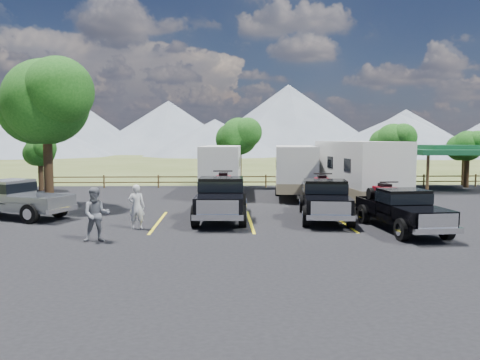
{
  "coord_description": "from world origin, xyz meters",
  "views": [
    {
      "loc": [
        -3.16,
        -16.21,
        3.64
      ],
      "look_at": [
        -2.34,
        7.08,
        1.6
      ],
      "focal_mm": 35.0,
      "sensor_mm": 36.0,
      "label": 1
    }
  ],
  "objects_px": {
    "rig_center": "(325,198)",
    "trailer_right": "(358,172)",
    "trailer_left": "(222,169)",
    "rig_left": "(222,196)",
    "person_a": "(137,207)",
    "pavilion": "(447,151)",
    "rig_right": "(400,208)",
    "person_b": "(96,215)",
    "pickup_silver": "(12,198)",
    "trailer_center": "(295,170)",
    "tree_big_nw": "(45,102)"
  },
  "relations": [
    {
      "from": "trailer_right",
      "to": "person_a",
      "type": "relative_size",
      "value": 5.59
    },
    {
      "from": "person_b",
      "to": "pavilion",
      "type": "bearing_deg",
      "value": 26.32
    },
    {
      "from": "rig_center",
      "to": "trailer_right",
      "type": "bearing_deg",
      "value": 64.57
    },
    {
      "from": "rig_center",
      "to": "rig_right",
      "type": "bearing_deg",
      "value": -40.9
    },
    {
      "from": "rig_left",
      "to": "person_a",
      "type": "relative_size",
      "value": 3.57
    },
    {
      "from": "rig_center",
      "to": "trailer_left",
      "type": "bearing_deg",
      "value": 124.13
    },
    {
      "from": "trailer_right",
      "to": "person_a",
      "type": "height_order",
      "value": "trailer_right"
    },
    {
      "from": "trailer_center",
      "to": "trailer_right",
      "type": "height_order",
      "value": "trailer_right"
    },
    {
      "from": "rig_left",
      "to": "pavilion",
      "type": "bearing_deg",
      "value": 39.43
    },
    {
      "from": "rig_left",
      "to": "person_a",
      "type": "distance_m",
      "value": 4.14
    },
    {
      "from": "pavilion",
      "to": "person_a",
      "type": "distance_m",
      "value": 24.5
    },
    {
      "from": "person_a",
      "to": "rig_center",
      "type": "bearing_deg",
      "value": -164.08
    },
    {
      "from": "trailer_right",
      "to": "pickup_silver",
      "type": "relative_size",
      "value": 1.64
    },
    {
      "from": "tree_big_nw",
      "to": "trailer_right",
      "type": "relative_size",
      "value": 0.78
    },
    {
      "from": "rig_left",
      "to": "person_b",
      "type": "relative_size",
      "value": 3.35
    },
    {
      "from": "rig_left",
      "to": "trailer_right",
      "type": "relative_size",
      "value": 0.64
    },
    {
      "from": "person_a",
      "to": "person_b",
      "type": "height_order",
      "value": "person_b"
    },
    {
      "from": "trailer_left",
      "to": "rig_left",
      "type": "bearing_deg",
      "value": -86.68
    },
    {
      "from": "rig_center",
      "to": "rig_right",
      "type": "relative_size",
      "value": 1.09
    },
    {
      "from": "rig_left",
      "to": "trailer_center",
      "type": "distance_m",
      "value": 9.3
    },
    {
      "from": "rig_center",
      "to": "trailer_left",
      "type": "distance_m",
      "value": 10.52
    },
    {
      "from": "rig_center",
      "to": "pickup_silver",
      "type": "height_order",
      "value": "rig_center"
    },
    {
      "from": "pavilion",
      "to": "rig_right",
      "type": "distance_m",
      "value": 17.79
    },
    {
      "from": "rig_center",
      "to": "trailer_left",
      "type": "height_order",
      "value": "trailer_left"
    },
    {
      "from": "tree_big_nw",
      "to": "rig_center",
      "type": "distance_m",
      "value": 15.34
    },
    {
      "from": "tree_big_nw",
      "to": "trailer_right",
      "type": "height_order",
      "value": "tree_big_nw"
    },
    {
      "from": "pavilion",
      "to": "pickup_silver",
      "type": "xyz_separation_m",
      "value": [
        -25.82,
        -11.69,
        -1.84
      ]
    },
    {
      "from": "rig_center",
      "to": "tree_big_nw",
      "type": "bearing_deg",
      "value": 170.02
    },
    {
      "from": "tree_big_nw",
      "to": "rig_center",
      "type": "height_order",
      "value": "tree_big_nw"
    },
    {
      "from": "person_a",
      "to": "trailer_center",
      "type": "bearing_deg",
      "value": -126.26
    },
    {
      "from": "pavilion",
      "to": "person_b",
      "type": "bearing_deg",
      "value": -140.88
    },
    {
      "from": "rig_right",
      "to": "person_b",
      "type": "bearing_deg",
      "value": -176.79
    },
    {
      "from": "rig_center",
      "to": "person_a",
      "type": "relative_size",
      "value": 3.43
    },
    {
      "from": "rig_center",
      "to": "pickup_silver",
      "type": "bearing_deg",
      "value": -175.21
    },
    {
      "from": "tree_big_nw",
      "to": "trailer_right",
      "type": "bearing_deg",
      "value": -0.91
    },
    {
      "from": "pavilion",
      "to": "rig_center",
      "type": "relative_size",
      "value": 1.0
    },
    {
      "from": "rig_left",
      "to": "trailer_center",
      "type": "bearing_deg",
      "value": 63.09
    },
    {
      "from": "rig_left",
      "to": "person_b",
      "type": "height_order",
      "value": "rig_left"
    },
    {
      "from": "tree_big_nw",
      "to": "person_b",
      "type": "height_order",
      "value": "tree_big_nw"
    },
    {
      "from": "trailer_left",
      "to": "person_b",
      "type": "distance_m",
      "value": 14.48
    },
    {
      "from": "trailer_center",
      "to": "person_a",
      "type": "height_order",
      "value": "trailer_center"
    },
    {
      "from": "pickup_silver",
      "to": "person_b",
      "type": "xyz_separation_m",
      "value": [
        5.17,
        -5.1,
        0.05
      ]
    },
    {
      "from": "trailer_center",
      "to": "pickup_silver",
      "type": "bearing_deg",
      "value": -145.5
    },
    {
      "from": "tree_big_nw",
      "to": "rig_left",
      "type": "relative_size",
      "value": 1.22
    },
    {
      "from": "tree_big_nw",
      "to": "trailer_center",
      "type": "xyz_separation_m",
      "value": [
        13.87,
        3.88,
        -3.9
      ]
    },
    {
      "from": "rig_center",
      "to": "trailer_center",
      "type": "relative_size",
      "value": 0.67
    },
    {
      "from": "rig_left",
      "to": "rig_right",
      "type": "bearing_deg",
      "value": -20.14
    },
    {
      "from": "tree_big_nw",
      "to": "pickup_silver",
      "type": "xyz_separation_m",
      "value": [
        -0.27,
        -3.72,
        -4.65
      ]
    },
    {
      "from": "person_b",
      "to": "pickup_silver",
      "type": "bearing_deg",
      "value": 122.63
    },
    {
      "from": "trailer_left",
      "to": "trailer_center",
      "type": "xyz_separation_m",
      "value": [
        4.61,
        -1.09,
        0.01
      ]
    }
  ]
}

